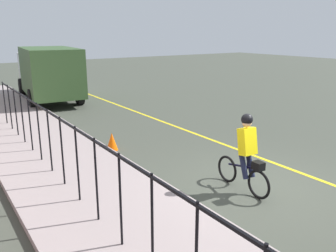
% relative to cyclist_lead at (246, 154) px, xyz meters
% --- Properties ---
extents(ground_plane, '(80.00, 80.00, 0.00)m').
position_rel_cyclist_lead_xyz_m(ground_plane, '(-0.07, -0.40, -0.91)').
color(ground_plane, '#3E4238').
extents(lane_line_centre, '(36.00, 0.12, 0.01)m').
position_rel_cyclist_lead_xyz_m(lane_line_centre, '(-0.07, -2.00, -0.91)').
color(lane_line_centre, yellow).
rests_on(lane_line_centre, ground).
extents(sidewalk, '(40.00, 3.20, 0.15)m').
position_rel_cyclist_lead_xyz_m(sidewalk, '(-0.07, 3.00, -0.84)').
color(sidewalk, gray).
rests_on(sidewalk, ground).
extents(iron_fence, '(16.46, 0.04, 1.60)m').
position_rel_cyclist_lead_xyz_m(iron_fence, '(0.93, 3.40, 0.31)').
color(iron_fence, black).
rests_on(iron_fence, sidewalk).
extents(cyclist_lead, '(1.71, 0.38, 1.83)m').
position_rel_cyclist_lead_xyz_m(cyclist_lead, '(0.00, 0.00, 0.00)').
color(cyclist_lead, black).
rests_on(cyclist_lead, ground).
extents(box_truck_background, '(6.92, 3.14, 2.78)m').
position_rel_cyclist_lead_xyz_m(box_truck_background, '(13.64, 0.43, 0.64)').
color(box_truck_background, '#314D27').
rests_on(box_truck_background, ground).
extents(traffic_cone_near, '(0.36, 0.36, 0.55)m').
position_rel_cyclist_lead_xyz_m(traffic_cone_near, '(4.35, 1.25, -0.63)').
color(traffic_cone_near, '#F35805').
rests_on(traffic_cone_near, ground).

